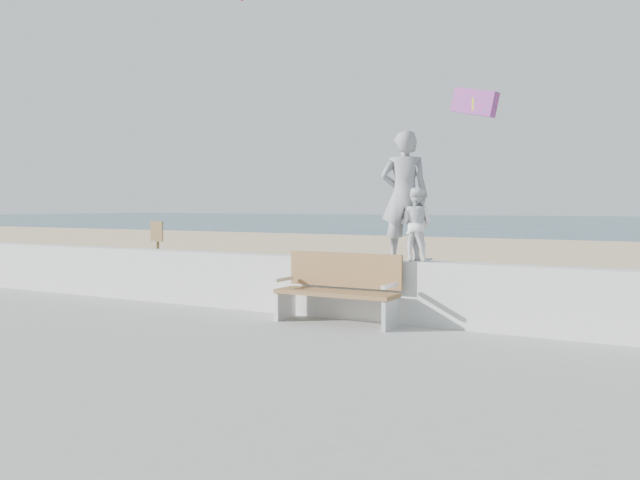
# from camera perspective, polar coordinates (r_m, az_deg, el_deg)

# --- Properties ---
(ground) EXTENTS (220.00, 220.00, 0.00)m
(ground) POSITION_cam_1_polar(r_m,az_deg,el_deg) (8.88, -6.92, -9.23)
(ground) COLOR #2A4755
(ground) RESTS_ON ground
(sand) EXTENTS (90.00, 40.00, 0.08)m
(sand) POSITION_cam_1_polar(r_m,az_deg,el_deg) (16.90, 11.47, -3.31)
(sand) COLOR #D4B68D
(sand) RESTS_ON ground
(seawall) EXTENTS (30.00, 0.35, 0.90)m
(seawall) POSITION_cam_1_polar(r_m,az_deg,el_deg) (10.44, -0.42, -3.87)
(seawall) COLOR silver
(seawall) RESTS_ON boardwalk
(adult) EXTENTS (0.78, 0.64, 1.85)m
(adult) POSITION_cam_1_polar(r_m,az_deg,el_deg) (9.72, 7.13, 3.71)
(adult) COLOR gray
(adult) RESTS_ON seawall
(child) EXTENTS (0.51, 0.40, 1.04)m
(child) POSITION_cam_1_polar(r_m,az_deg,el_deg) (9.66, 8.05, 1.32)
(child) COLOR white
(child) RESTS_ON seawall
(bench) EXTENTS (1.80, 0.57, 1.00)m
(bench) POSITION_cam_1_polar(r_m,az_deg,el_deg) (9.72, 1.61, -4.03)
(bench) COLOR olive
(bench) RESTS_ON boardwalk
(parafoil_kite) EXTENTS (0.97, 0.39, 0.65)m
(parafoil_kite) POSITION_cam_1_polar(r_m,az_deg,el_deg) (13.75, 13.00, 11.22)
(parafoil_kite) COLOR #FC1C2D
(parafoil_kite) RESTS_ON ground
(sign) EXTENTS (0.32, 0.07, 1.46)m
(sign) POSITION_cam_1_polar(r_m,az_deg,el_deg) (14.36, -13.54, -0.81)
(sign) COLOR olive
(sign) RESTS_ON sand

